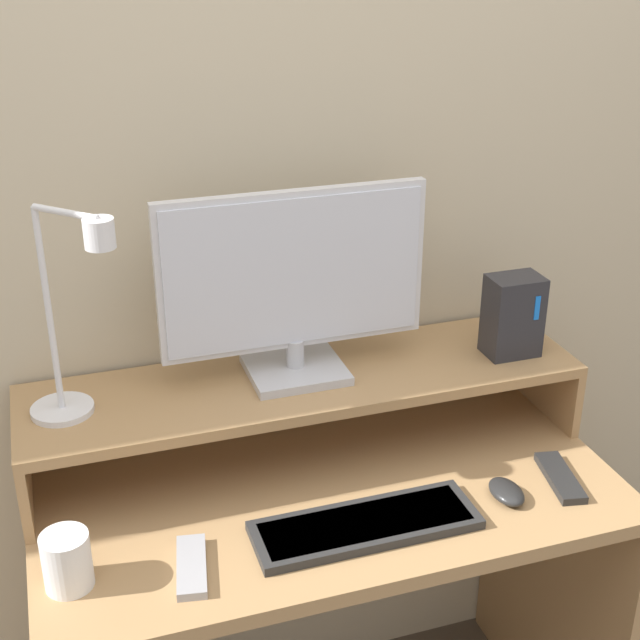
# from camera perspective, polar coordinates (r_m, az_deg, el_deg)

# --- Properties ---
(wall_back) EXTENTS (6.00, 0.05, 2.50)m
(wall_back) POSITION_cam_1_polar(r_m,az_deg,el_deg) (1.82, -2.79, 7.97)
(wall_back) COLOR beige
(wall_back) RESTS_ON ground_plane
(desk) EXTENTS (1.12, 0.58, 0.76)m
(desk) POSITION_cam_1_polar(r_m,az_deg,el_deg) (1.90, 0.44, -16.28)
(desk) COLOR #A87F51
(desk) RESTS_ON ground_plane
(monitor_shelf) EXTENTS (1.12, 0.29, 0.17)m
(monitor_shelf) POSITION_cam_1_polar(r_m,az_deg,el_deg) (1.79, -1.00, -4.35)
(monitor_shelf) COLOR #A87F51
(monitor_shelf) RESTS_ON desk
(monitor) EXTENTS (0.53, 0.17, 0.38)m
(monitor) POSITION_cam_1_polar(r_m,az_deg,el_deg) (1.71, -1.67, 2.40)
(monitor) COLOR #BCBCC1
(monitor) RESTS_ON monitor_shelf
(desk_lamp) EXTENTS (0.18, 0.18, 0.40)m
(desk_lamp) POSITION_cam_1_polar(r_m,az_deg,el_deg) (1.61, -15.55, -0.38)
(desk_lamp) COLOR silver
(desk_lamp) RESTS_ON monitor_shelf
(router_dock) EXTENTS (0.11, 0.08, 0.17)m
(router_dock) POSITION_cam_1_polar(r_m,az_deg,el_deg) (1.88, 12.24, 0.27)
(router_dock) COLOR #28282D
(router_dock) RESTS_ON monitor_shelf
(keyboard) EXTENTS (0.41, 0.14, 0.02)m
(keyboard) POSITION_cam_1_polar(r_m,az_deg,el_deg) (1.64, 2.94, -12.95)
(keyboard) COLOR #282828
(keyboard) RESTS_ON desk
(mouse) EXTENTS (0.06, 0.09, 0.03)m
(mouse) POSITION_cam_1_polar(r_m,az_deg,el_deg) (1.75, 11.85, -10.71)
(mouse) COLOR black
(mouse) RESTS_ON desk
(remote_control) EXTENTS (0.07, 0.16, 0.02)m
(remote_control) POSITION_cam_1_polar(r_m,az_deg,el_deg) (1.57, -8.22, -15.35)
(remote_control) COLOR #99999E
(remote_control) RESTS_ON desk
(remote_secondary) EXTENTS (0.08, 0.17, 0.02)m
(remote_secondary) POSITION_cam_1_polar(r_m,az_deg,el_deg) (1.82, 15.12, -9.71)
(remote_secondary) COLOR black
(remote_secondary) RESTS_ON desk
(mug) EXTENTS (0.08, 0.08, 0.10)m
(mug) POSITION_cam_1_polar(r_m,az_deg,el_deg) (1.56, -15.90, -14.61)
(mug) COLOR white
(mug) RESTS_ON desk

